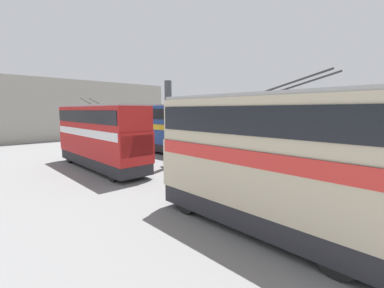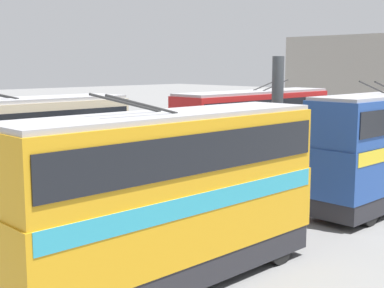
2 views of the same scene
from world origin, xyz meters
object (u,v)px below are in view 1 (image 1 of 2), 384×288
bus_right_far (100,133)px  bus_left_near (327,138)px  bus_left_far (181,127)px  person_by_left_row (293,174)px  person_aisle_midway (192,168)px  bus_right_mid (264,154)px

bus_right_far → bus_left_near: bearing=-149.0°
bus_right_far → bus_left_far: bearing=-91.5°
person_by_left_row → bus_left_far: bearing=-137.0°
bus_left_near → bus_left_far: 13.53m
bus_left_far → person_aisle_midway: size_ratio=7.03×
bus_left_far → bus_right_far: 8.25m
bus_left_far → bus_right_mid: (-14.20, 8.24, 0.01)m
bus_right_mid → person_aisle_midway: bearing=-22.7°
person_by_left_row → bus_right_far: bearing=-101.8°
bus_right_mid → person_aisle_midway: 7.98m
person_aisle_midway → bus_right_mid: bearing=89.1°
bus_left_far → person_by_left_row: 13.07m
bus_left_near → person_aisle_midway: (6.42, 5.27, -2.11)m
bus_left_near → bus_right_far: (13.74, 8.24, -0.07)m
person_aisle_midway → person_by_left_row: 6.25m
bus_right_far → person_by_left_row: size_ratio=6.40×
bus_left_far → person_aisle_midway: 9.11m
bus_right_mid → bus_right_far: 14.42m
bus_left_far → person_aisle_midway: bus_left_far is taller
bus_left_near → person_aisle_midway: size_ratio=6.63×
bus_left_far → bus_right_mid: bus_right_mid is taller
bus_right_far → person_aisle_midway: size_ratio=7.25×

